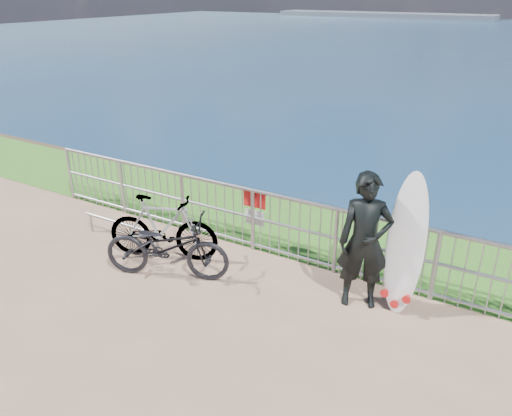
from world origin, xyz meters
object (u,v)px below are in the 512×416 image
Objects in this scene: surfer at (365,242)px; surfboard at (405,249)px; bicycle_near at (167,247)px; bicycle_far at (163,228)px.

surfer is 0.54m from surfboard.
bicycle_near is 0.61m from bicycle_far.
surfboard reaches higher than surfer.
bicycle_far is at bearing 24.25° from bicycle_near.
bicycle_far is (-3.77, -0.59, -0.36)m from surfboard.
surfboard reaches higher than bicycle_far.
surfer is 0.99× the size of surfboard.
surfboard is (0.51, 0.19, -0.07)m from surfer.
surfboard is at bearing -94.33° from bicycle_near.
surfer is 1.01× the size of bicycle_near.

